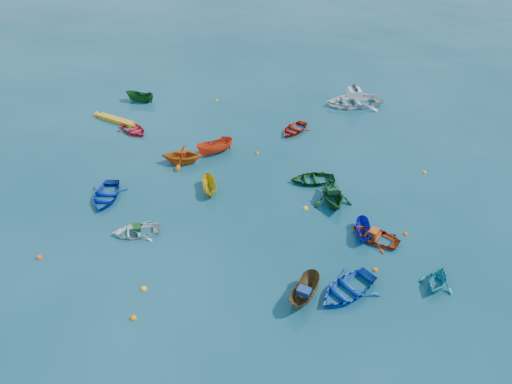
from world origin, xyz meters
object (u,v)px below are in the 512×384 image
Objects in this scene: dinghy_white_near at (136,233)px; kayak_yellow at (116,122)px; motorboat_white at (353,105)px; dinghy_blue_sw at (106,198)px; dinghy_blue_se at (346,293)px.

dinghy_white_near reaches higher than kayak_yellow.
kayak_yellow is 0.84× the size of motorboat_white.
dinghy_blue_sw is 0.82× the size of kayak_yellow.
kayak_yellow is 21.08m from motorboat_white.
dinghy_blue_se is 25.75m from kayak_yellow.
dinghy_blue_sw is 11.08m from kayak_yellow.
kayak_yellow is (-25.23, 5.18, 0.00)m from dinghy_blue_se.
motorboat_white is at bearing 131.11° from dinghy_blue_se.
dinghy_blue_sw is 23.74m from motorboat_white.
dinghy_white_near is 0.56× the size of motorboat_white.
kayak_yellow is (-12.41, 8.78, 0.00)m from dinghy_white_near.
kayak_yellow is (-8.07, 7.60, 0.00)m from dinghy_blue_sw.
dinghy_blue_sw reaches higher than kayak_yellow.
motorboat_white is (2.16, 24.02, 0.00)m from dinghy_white_near.
dinghy_blue_se reaches higher than dinghy_white_near.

